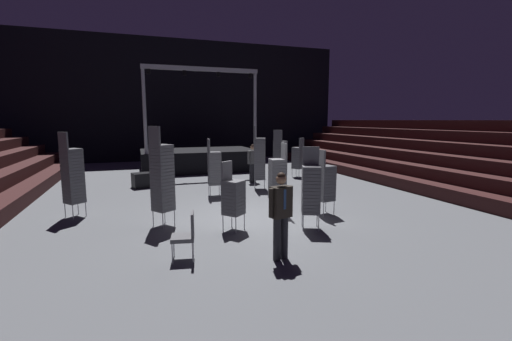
% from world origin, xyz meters
% --- Properties ---
extents(ground_plane, '(22.00, 30.00, 0.10)m').
position_xyz_m(ground_plane, '(0.00, 0.00, -0.05)').
color(ground_plane, '#515459').
extents(arena_end_wall, '(22.00, 0.30, 8.00)m').
position_xyz_m(arena_end_wall, '(0.00, 15.00, 4.00)').
color(arena_end_wall, black).
rests_on(arena_end_wall, ground_plane).
extents(bleacher_bank_right, '(4.50, 24.00, 2.70)m').
position_xyz_m(bleacher_bank_right, '(8.75, 1.00, 1.35)').
color(bleacher_bank_right, black).
rests_on(bleacher_bank_right, ground_plane).
extents(stage_riser, '(5.96, 3.58, 5.25)m').
position_xyz_m(stage_riser, '(0.00, 9.64, 0.62)').
color(stage_riser, black).
rests_on(stage_riser, ground_plane).
extents(man_with_tie, '(0.57, 0.33, 1.73)m').
position_xyz_m(man_with_tie, '(-0.59, -3.14, 0.98)').
color(man_with_tie, black).
rests_on(man_with_tie, ground_plane).
extents(chair_stack_front_left, '(0.47, 0.47, 2.05)m').
position_xyz_m(chair_stack_front_left, '(-0.57, 2.98, 1.03)').
color(chair_stack_front_left, '#B2B5BA').
rests_on(chair_stack_front_left, ground_plane).
extents(chair_stack_front_right, '(0.61, 0.61, 2.31)m').
position_xyz_m(chair_stack_front_right, '(2.50, 4.21, 1.15)').
color(chair_stack_front_right, '#B2B5BA').
rests_on(chair_stack_front_right, ground_plane).
extents(chair_stack_mid_left, '(0.58, 0.58, 2.05)m').
position_xyz_m(chair_stack_mid_left, '(0.88, -1.59, 1.03)').
color(chair_stack_mid_left, '#B2B5BA').
rests_on(chair_stack_mid_left, ground_plane).
extents(chair_stack_mid_right, '(0.61, 0.61, 1.88)m').
position_xyz_m(chair_stack_mid_right, '(4.09, 5.79, 0.94)').
color(chair_stack_mid_right, '#B2B5BA').
rests_on(chair_stack_mid_right, ground_plane).
extents(chair_stack_mid_centre, '(0.50, 0.50, 1.88)m').
position_xyz_m(chair_stack_mid_centre, '(1.91, -0.49, 0.94)').
color(chair_stack_mid_centre, '#B2B5BA').
rests_on(chair_stack_mid_centre, ground_plane).
extents(chair_stack_rear_left, '(0.62, 0.62, 1.71)m').
position_xyz_m(chair_stack_rear_left, '(-0.98, -1.07, 0.86)').
color(chair_stack_rear_left, '#B2B5BA').
rests_on(chair_stack_rear_left, ground_plane).
extents(chair_stack_rear_right, '(0.61, 0.61, 2.56)m').
position_xyz_m(chair_stack_rear_right, '(-2.58, -0.14, 1.28)').
color(chair_stack_rear_right, '#B2B5BA').
rests_on(chair_stack_rear_right, ground_plane).
extents(chair_stack_rear_centre, '(0.56, 0.56, 2.48)m').
position_xyz_m(chair_stack_rear_centre, '(1.38, 3.63, 1.24)').
color(chair_stack_rear_centre, '#B2B5BA').
rests_on(chair_stack_rear_centre, ground_plane).
extents(chair_stack_aisle_left, '(0.62, 0.62, 2.39)m').
position_xyz_m(chair_stack_aisle_left, '(-4.88, 1.53, 1.19)').
color(chair_stack_aisle_left, '#B2B5BA').
rests_on(chair_stack_aisle_left, ground_plane).
extents(chair_stack_aisle_right, '(0.48, 0.48, 2.05)m').
position_xyz_m(chair_stack_aisle_right, '(0.70, 0.12, 1.03)').
color(chair_stack_aisle_right, '#B2B5BA').
rests_on(chair_stack_aisle_right, ground_plane).
extents(crew_worker_near_stage, '(0.55, 0.38, 1.66)m').
position_xyz_m(crew_worker_near_stage, '(1.59, 5.10, 0.94)').
color(crew_worker_near_stage, black).
rests_on(crew_worker_near_stage, ground_plane).
extents(equipment_road_case, '(1.02, 0.81, 0.59)m').
position_xyz_m(equipment_road_case, '(-2.93, 5.48, 0.30)').
color(equipment_road_case, black).
rests_on(equipment_road_case, ground_plane).
extents(loose_chair_near_man, '(0.51, 0.51, 0.95)m').
position_xyz_m(loose_chair_near_man, '(-2.33, -2.55, 0.53)').
color(loose_chair_near_man, '#B2B5BA').
rests_on(loose_chair_near_man, ground_plane).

